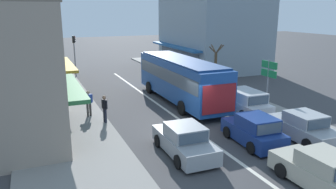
{
  "coord_description": "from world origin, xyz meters",
  "views": [
    {
      "loc": [
        -8.2,
        -16.41,
        6.62
      ],
      "look_at": [
        -0.02,
        3.02,
        1.2
      ],
      "focal_mm": 35.0,
      "sensor_mm": 36.0,
      "label": 1
    }
  ],
  "objects": [
    {
      "name": "sedan_adjacent_lane_trail",
      "position": [
        1.62,
        -8.31,
        0.66
      ],
      "size": [
        1.96,
        4.23,
        1.47
      ],
      "color": "#B7B29E",
      "rests_on": "ground"
    },
    {
      "name": "parked_wagon_kerb_third",
      "position": [
        4.79,
        6.74,
        0.75
      ],
      "size": [
        1.94,
        4.5,
        1.58
      ],
      "color": "silver",
      "rests_on": "ground"
    },
    {
      "name": "sidewalk_left",
      "position": [
        -6.8,
        6.0,
        0.07
      ],
      "size": [
        5.2,
        44.0,
        0.14
      ],
      "primitive_type": "cube",
      "color": "gray",
      "rests_on": "ground"
    },
    {
      "name": "shopfront_far_end",
      "position": [
        -10.18,
        16.66,
        3.68
      ],
      "size": [
        7.8,
        7.43,
        7.37
      ],
      "color": "beige",
      "rests_on": "ground"
    },
    {
      "name": "traffic_light_downstreet",
      "position": [
        -4.14,
        17.35,
        2.85
      ],
      "size": [
        0.32,
        0.24,
        4.2
      ],
      "color": "gray",
      "rests_on": "ground"
    },
    {
      "name": "kerb_right",
      "position": [
        6.2,
        6.0,
        0.06
      ],
      "size": [
        2.8,
        44.0,
        0.12
      ],
      "primitive_type": "cube",
      "color": "gray",
      "rests_on": "ground"
    },
    {
      "name": "ground_plane",
      "position": [
        0.0,
        0.0,
        0.0
      ],
      "size": [
        140.0,
        140.0,
        0.0
      ],
      "primitive_type": "plane",
      "color": "#3F3F42"
    },
    {
      "name": "pedestrian_with_handbag_near",
      "position": [
        -5.15,
        3.75,
        1.07
      ],
      "size": [
        0.65,
        0.38,
        1.63
      ],
      "color": "#4C4742",
      "rests_on": "sidewalk_left"
    },
    {
      "name": "building_right_far",
      "position": [
        11.48,
        17.27,
        4.09
      ],
      "size": [
        9.54,
        12.34,
        8.18
      ],
      "color": "#84939E",
      "rests_on": "ground"
    },
    {
      "name": "hatchback_behind_bus_near",
      "position": [
        1.87,
        -3.72,
        0.71
      ],
      "size": [
        1.94,
        3.77,
        1.54
      ],
      "color": "navy",
      "rests_on": "ground"
    },
    {
      "name": "city_bus",
      "position": [
        1.8,
        5.0,
        1.88
      ],
      "size": [
        2.78,
        10.87,
        3.23
      ],
      "color": "#1E4C99",
      "rests_on": "ground"
    },
    {
      "name": "pedestrian_browsing_midblock",
      "position": [
        -4.46,
        2.17,
        1.07
      ],
      "size": [
        0.28,
        0.56,
        1.63
      ],
      "color": "#232838",
      "rests_on": "sidewalk_left"
    },
    {
      "name": "street_tree_right",
      "position": [
        6.41,
        7.73,
        1.89
      ],
      "size": [
        1.46,
        1.72,
        3.93
      ],
      "color": "brown",
      "rests_on": "ground"
    },
    {
      "name": "lane_centre_line",
      "position": [
        0.0,
        4.0,
        0.0
      ],
      "size": [
        0.2,
        28.0,
        0.01
      ],
      "primitive_type": "cube",
      "color": "silver",
      "rests_on": "ground"
    },
    {
      "name": "parked_wagon_kerb_second",
      "position": [
        4.52,
        0.89,
        0.75
      ],
      "size": [
        2.0,
        4.53,
        1.58
      ],
      "color": "silver",
      "rests_on": "ground"
    },
    {
      "name": "parked_sedan_kerb_front",
      "position": [
        4.65,
        -4.24,
        0.66
      ],
      "size": [
        2.01,
        4.26,
        1.47
      ],
      "color": "#9EA3A8",
      "rests_on": "ground"
    },
    {
      "name": "sedan_behind_bus_mid",
      "position": [
        -1.92,
        -3.47,
        0.66
      ],
      "size": [
        1.95,
        4.23,
        1.47
      ],
      "color": "#9EA3A8",
      "rests_on": "ground"
    },
    {
      "name": "directional_road_sign",
      "position": [
        5.62,
        -0.05,
        2.7
      ],
      "size": [
        0.1,
        1.4,
        3.6
      ],
      "color": "gray",
      "rests_on": "ground"
    }
  ]
}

